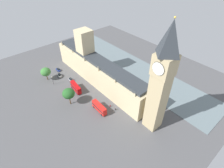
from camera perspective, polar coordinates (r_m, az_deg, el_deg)
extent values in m
plane|color=#4C4C4F|center=(116.81, -4.74, 0.41)|extent=(149.60, 149.60, 0.00)
cube|color=slate|center=(132.78, 5.57, 5.64)|extent=(28.45, 134.64, 0.25)
cube|color=#CCBA8E|center=(113.24, -4.13, 3.83)|extent=(12.56, 79.60, 15.16)
cube|color=#CCBA8E|center=(119.26, -8.57, 9.95)|extent=(8.92, 8.92, 31.23)
cube|color=#2D3338|center=(108.70, -4.33, 7.46)|extent=(9.55, 76.41, 1.60)
cone|color=#CCBA8E|center=(133.50, -16.05, 12.63)|extent=(1.20, 1.20, 3.05)
cone|color=#CCBA8E|center=(122.05, -12.82, 10.39)|extent=(1.20, 1.20, 1.99)
cone|color=#CCBA8E|center=(110.76, -9.07, 8.11)|extent=(1.20, 1.20, 2.94)
cone|color=#CCBA8E|center=(100.49, -4.53, 5.07)|extent=(1.20, 1.20, 3.03)
cone|color=#CCBA8E|center=(91.63, 0.91, 1.10)|extent=(1.20, 1.20, 2.11)
cone|color=#CCBA8E|center=(83.94, 7.42, -3.39)|extent=(1.20, 1.20, 2.21)
cube|color=tan|center=(82.78, 14.20, -5.86)|extent=(6.99, 6.99, 31.13)
cube|color=tan|center=(70.61, 16.71, 5.92)|extent=(7.69, 7.69, 9.14)
cylinder|color=silver|center=(67.68, 14.75, 4.79)|extent=(0.25, 5.31, 5.31)
torus|color=black|center=(67.68, 14.75, 4.79)|extent=(0.24, 5.55, 5.55)
cylinder|color=silver|center=(72.40, 14.17, 7.27)|extent=(5.31, 0.25, 5.31)
torus|color=black|center=(72.40, 14.17, 7.27)|extent=(5.55, 0.24, 5.55)
pyramid|color=#2D3338|center=(65.61, 18.50, 14.06)|extent=(7.69, 7.69, 13.02)
sphere|color=gold|center=(63.27, 19.82, 19.71)|extent=(0.80, 0.80, 0.80)
cube|color=navy|center=(133.41, -17.11, 4.43)|extent=(2.09, 4.57, 0.75)
cube|color=black|center=(132.86, -17.13, 4.64)|extent=(1.67, 2.59, 0.65)
cylinder|color=black|center=(134.57, -17.64, 4.44)|extent=(0.29, 0.69, 0.68)
cylinder|color=black|center=(134.97, -17.00, 4.69)|extent=(0.29, 0.69, 0.68)
cylinder|color=black|center=(132.26, -17.16, 3.90)|extent=(0.29, 0.69, 0.68)
cylinder|color=black|center=(132.67, -16.51, 4.16)|extent=(0.29, 0.69, 0.68)
cube|color=silver|center=(127.10, -16.67, 2.67)|extent=(2.29, 4.40, 0.75)
cube|color=black|center=(126.88, -16.76, 2.97)|extent=(1.81, 2.51, 0.65)
cylinder|color=black|center=(126.42, -16.05, 2.38)|extent=(0.32, 0.70, 0.68)
cylinder|color=black|center=(126.06, -16.77, 2.10)|extent=(0.32, 0.70, 0.68)
cylinder|color=black|center=(128.58, -16.51, 2.95)|extent=(0.32, 0.70, 0.68)
cylinder|color=black|center=(128.22, -17.21, 2.68)|extent=(0.32, 0.70, 0.68)
cube|color=#B7B7BC|center=(120.89, -13.25, 1.29)|extent=(1.95, 4.28, 0.75)
cube|color=black|center=(120.63, -13.35, 1.60)|extent=(1.60, 2.41, 0.65)
cylinder|color=black|center=(120.36, -12.58, 1.00)|extent=(0.27, 0.69, 0.68)
cylinder|color=black|center=(119.85, -13.26, 0.70)|extent=(0.27, 0.69, 0.68)
cylinder|color=black|center=(122.37, -13.19, 1.60)|extent=(0.27, 0.69, 0.68)
cylinder|color=black|center=(121.87, -13.86, 1.30)|extent=(0.27, 0.69, 0.68)
cube|color=#B20C0F|center=(110.89, -11.67, -1.05)|extent=(3.60, 10.71, 4.20)
cube|color=black|center=(110.83, -11.67, -1.02)|extent=(3.61, 10.31, 0.70)
cylinder|color=black|center=(114.62, -12.84, -1.10)|extent=(0.46, 1.13, 1.10)
cylinder|color=black|center=(115.21, -11.81, -0.69)|extent=(0.46, 1.13, 1.10)
cylinder|color=black|center=(109.27, -11.24, -3.13)|extent=(0.46, 1.13, 1.10)
cylinder|color=black|center=(109.89, -10.17, -2.69)|extent=(0.46, 1.13, 1.10)
cube|color=red|center=(96.31, -4.14, -7.58)|extent=(2.82, 10.57, 4.20)
cube|color=black|center=(96.25, -4.15, -7.54)|extent=(2.87, 10.17, 0.70)
cylinder|color=black|center=(99.57, -5.88, -7.51)|extent=(0.38, 1.11, 1.10)
cylinder|color=black|center=(100.41, -4.79, -6.93)|extent=(0.38, 1.11, 1.10)
cylinder|color=black|center=(95.35, -3.34, -10.01)|extent=(0.38, 1.11, 1.10)
cylinder|color=black|center=(96.22, -2.23, -9.37)|extent=(0.38, 1.11, 1.10)
cylinder|color=black|center=(97.82, 1.08, -8.19)|extent=(0.62, 0.62, 1.39)
sphere|color=beige|center=(97.22, 1.09, -7.86)|extent=(0.27, 0.27, 0.27)
cube|color=navy|center=(97.96, 1.03, -8.04)|extent=(0.33, 0.23, 0.25)
cylinder|color=maroon|center=(99.67, -0.61, -7.06)|extent=(0.51, 0.51, 1.40)
sphere|color=#8C6647|center=(99.07, -0.61, -6.73)|extent=(0.27, 0.27, 0.27)
cube|color=maroon|center=(99.47, -0.73, -7.12)|extent=(0.13, 0.33, 0.25)
cylinder|color=brown|center=(102.77, -13.49, -5.18)|extent=(0.56, 0.56, 5.26)
ellipsoid|color=#235623|center=(99.34, -13.93, -3.01)|extent=(6.86, 6.86, 5.83)
cylinder|color=brown|center=(125.95, -20.31, 2.09)|extent=(0.56, 0.56, 3.85)
ellipsoid|color=#387533|center=(123.57, -20.75, 3.72)|extent=(6.53, 6.53, 5.55)
cylinder|color=black|center=(119.45, -18.64, 0.93)|extent=(0.18, 0.18, 5.77)
sphere|color=#F2EAC6|center=(117.65, -18.95, 2.15)|extent=(0.56, 0.56, 0.56)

